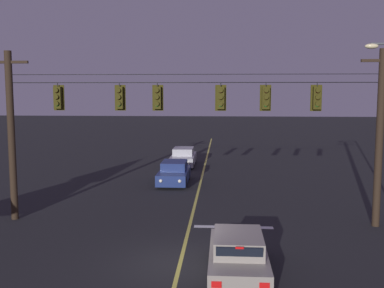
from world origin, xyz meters
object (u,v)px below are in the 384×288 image
traffic_light_left_inner (119,98)px  traffic_light_right_inner (221,98)px  car_waiting_near_lane (238,256)px  car_oncoming_lead (174,173)px  traffic_light_rightmost (266,98)px  traffic_light_leftmost (58,98)px  car_oncoming_trailing (183,157)px  traffic_light_centre (157,98)px  traffic_light_far_right (317,98)px

traffic_light_left_inner → traffic_light_right_inner: size_ratio=1.00×
car_waiting_near_lane → car_oncoming_lead: 14.92m
traffic_light_right_inner → traffic_light_left_inner: bearing=180.0°
traffic_light_left_inner → car_oncoming_lead: size_ratio=0.28×
traffic_light_rightmost → traffic_light_right_inner: bearing=180.0°
traffic_light_leftmost → traffic_light_right_inner: (7.17, 0.00, 0.00)m
traffic_light_right_inner → car_oncoming_trailing: size_ratio=0.28×
car_waiting_near_lane → traffic_light_leftmost: bearing=143.3°
traffic_light_centre → traffic_light_far_right: (6.82, 0.00, 0.00)m
car_waiting_near_lane → car_oncoming_trailing: same height
traffic_light_right_inner → car_waiting_near_lane: (0.62, -5.81, -4.88)m
traffic_light_leftmost → car_oncoming_trailing: size_ratio=0.28×
traffic_light_left_inner → traffic_light_right_inner: same height
traffic_light_leftmost → traffic_light_right_inner: bearing=0.0°
traffic_light_centre → traffic_light_leftmost: bearing=180.0°
car_oncoming_lead → traffic_light_right_inner: bearing=-71.1°
traffic_light_left_inner → traffic_light_centre: (1.67, 0.00, 0.00)m
traffic_light_leftmost → car_oncoming_trailing: (4.19, 15.55, -4.88)m
traffic_light_leftmost → traffic_light_far_right: same height
traffic_light_rightmost → traffic_light_far_right: same height
car_waiting_near_lane → car_oncoming_lead: same height
traffic_light_left_inner → car_oncoming_trailing: bearing=84.7°
traffic_light_far_right → car_oncoming_trailing: traffic_light_far_right is taller
traffic_light_leftmost → car_waiting_near_lane: size_ratio=0.28×
traffic_light_centre → car_waiting_near_lane: (3.36, -5.81, -4.88)m
traffic_light_right_inner → traffic_light_far_right: bearing=0.0°
traffic_light_leftmost → car_oncoming_lead: 10.81m
car_oncoming_lead → traffic_light_rightmost: bearing=-60.6°
traffic_light_left_inner → traffic_light_far_right: same height
car_waiting_near_lane → car_oncoming_trailing: size_ratio=0.98×
car_oncoming_lead → car_oncoming_trailing: 6.87m
traffic_light_rightmost → car_oncoming_lead: (-4.89, 8.68, -4.88)m
traffic_light_leftmost → traffic_light_left_inner: (2.76, 0.00, 0.00)m
traffic_light_far_right → car_oncoming_lead: 12.20m
traffic_light_leftmost → car_oncoming_lead: size_ratio=0.28×
traffic_light_left_inner → car_oncoming_lead: traffic_light_left_inner is taller
traffic_light_centre → car_oncoming_lead: (-0.22, 8.68, -4.88)m
car_oncoming_lead → traffic_light_leftmost: bearing=-115.9°
car_oncoming_lead → traffic_light_left_inner: bearing=-99.5°
traffic_light_leftmost → car_waiting_near_lane: 10.87m
traffic_light_rightmost → traffic_light_far_right: (2.15, 0.00, 0.00)m
traffic_light_leftmost → car_oncoming_trailing: traffic_light_leftmost is taller
traffic_light_centre → traffic_light_rightmost: 4.67m
traffic_light_left_inner → traffic_light_centre: bearing=0.0°
traffic_light_right_inner → traffic_light_rightmost: (1.92, 0.00, 0.00)m
car_waiting_near_lane → car_oncoming_trailing: bearing=99.6°
traffic_light_leftmost → traffic_light_rightmost: 9.09m
traffic_light_rightmost → car_waiting_near_lane: size_ratio=0.28×
traffic_light_centre → traffic_light_far_right: same height
traffic_light_centre → traffic_light_far_right: size_ratio=1.00×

